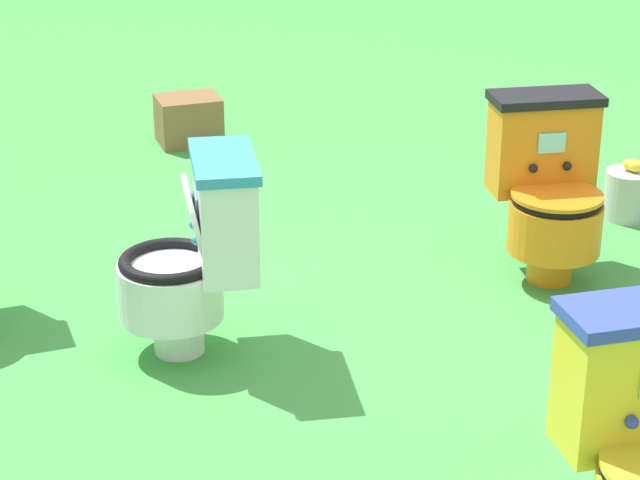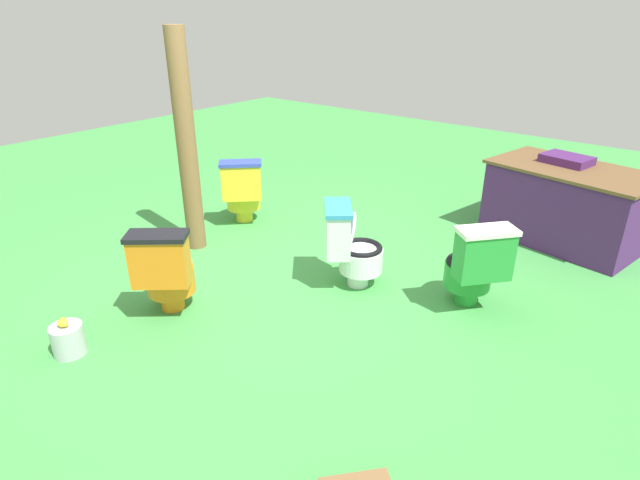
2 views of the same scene
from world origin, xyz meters
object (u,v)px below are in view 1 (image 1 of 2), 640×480
object	(u,v)px
toilet_orange	(549,188)
small_crate	(189,120)
toilet_white	(196,254)
lemon_bucket	(629,193)

from	to	relation	value
toilet_orange	small_crate	distance (m)	2.32
small_crate	toilet_orange	bearing A→B (deg)	164.64
toilet_white	toilet_orange	xyz separation A→B (m)	(-0.83, -1.24, -0.00)
toilet_white	lemon_bucket	size ratio (longest dim) A/B	2.63
toilet_orange	lemon_bucket	bearing A→B (deg)	-138.72
small_crate	lemon_bucket	distance (m)	2.34
toilet_orange	small_crate	bearing A→B (deg)	-55.68
toilet_white	lemon_bucket	bearing A→B (deg)	-64.79
toilet_white	lemon_bucket	world-z (taller)	toilet_white
toilet_orange	toilet_white	bearing A→B (deg)	16.07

